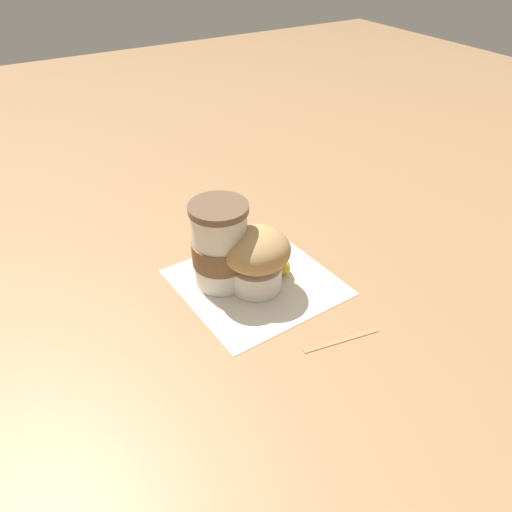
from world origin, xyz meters
name	(u,v)px	position (x,y,z in m)	size (l,w,h in m)	color
ground_plane	(256,282)	(0.00, 0.00, 0.00)	(3.00, 3.00, 0.00)	#936D47
paper_napkin	(256,282)	(0.00, 0.00, 0.00)	(0.22, 0.22, 0.00)	beige
coffee_cup	(220,246)	(-0.04, 0.03, 0.06)	(0.09, 0.09, 0.13)	silver
muffin	(256,257)	(-0.01, -0.01, 0.06)	(0.10, 0.10, 0.10)	white
banana	(244,252)	(0.01, 0.06, 0.02)	(0.12, 0.15, 0.03)	gold
wooden_stirrer	(341,340)	(0.03, -0.16, 0.00)	(0.11, 0.01, 0.00)	#9E7547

